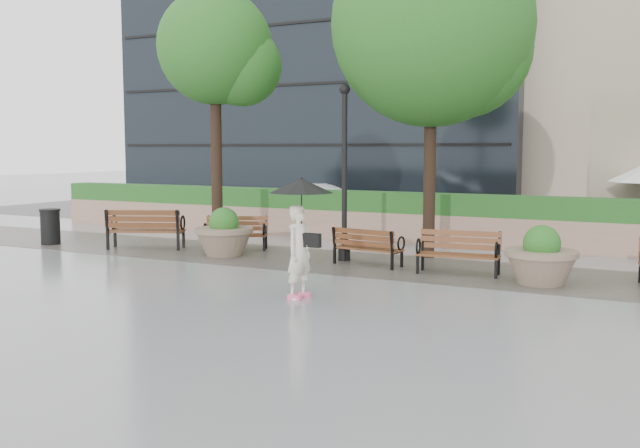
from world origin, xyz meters
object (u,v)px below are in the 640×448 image
at_px(bench_0, 146,237).
at_px(bench_1, 236,240).
at_px(trash_bin, 50,228).
at_px(car_right, 322,203).
at_px(planter_left, 224,237).
at_px(planter_right, 541,261).
at_px(car_left, 200,202).
at_px(lamppost, 344,184).
at_px(bench_2, 367,255).
at_px(pedestrian, 301,226).
at_px(bench_3, 458,262).

xyz_separation_m(bench_0, bench_1, (2.11, 0.93, -0.05)).
height_order(trash_bin, car_right, car_right).
bearing_deg(bench_1, planter_left, -96.42).
bearing_deg(planter_left, planter_right, -2.10).
relative_size(bench_1, car_left, 0.41).
xyz_separation_m(bench_1, lamppost, (3.17, -0.32, 1.50)).
distance_m(bench_0, trash_bin, 2.88).
bearing_deg(car_right, planter_left, -177.56).
relative_size(bench_2, trash_bin, 1.77).
relative_size(bench_1, bench_2, 1.05).
xyz_separation_m(bench_0, bench_2, (6.04, 0.20, -0.06)).
xyz_separation_m(bench_1, pedestrian, (4.25, -4.34, 0.99)).
bearing_deg(pedestrian, bench_0, 72.81).
height_order(bench_0, trash_bin, bench_0).
bearing_deg(trash_bin, planter_right, 0.96).
distance_m(bench_3, trash_bin, 10.96).
bearing_deg(car_left, pedestrian, -127.37).
bearing_deg(pedestrian, bench_2, 16.12).
bearing_deg(car_right, lamppost, -157.07).
distance_m(planter_right, trash_bin, 12.63).
bearing_deg(car_right, planter_right, -140.33).
height_order(bench_2, trash_bin, trash_bin).
distance_m(bench_1, bench_3, 6.06).
bearing_deg(pedestrian, lamppost, 26.02).
distance_m(bench_1, planter_left, 1.00).
distance_m(bench_2, pedestrian, 3.76).
bearing_deg(pedestrian, bench_3, -15.90).
bearing_deg(car_left, car_right, -70.15).
distance_m(planter_left, trash_bin, 5.27).
xyz_separation_m(planter_right, car_left, (-13.30, 7.26, 0.16)).
height_order(planter_left, planter_right, planter_left).
xyz_separation_m(bench_3, planter_right, (1.68, -0.31, 0.18)).
bearing_deg(planter_right, bench_1, 171.08).
bearing_deg(bench_0, car_right, -120.98).
relative_size(bench_0, bench_2, 1.27).
bearing_deg(car_right, bench_3, -145.33).
distance_m(planter_right, lamppost, 4.78).
bearing_deg(planter_left, pedestrian, -40.78).
xyz_separation_m(bench_1, trash_bin, (-4.95, -1.42, 0.20)).
relative_size(bench_1, bench_3, 0.98).
distance_m(bench_1, lamppost, 3.52).
bearing_deg(planter_right, car_left, 151.35).
xyz_separation_m(trash_bin, lamppost, (8.12, 1.10, 1.30)).
bearing_deg(trash_bin, bench_0, 9.81).
distance_m(bench_1, car_left, 8.27).
bearing_deg(bench_2, planter_left, 10.89).
relative_size(trash_bin, car_right, 0.23).
bearing_deg(bench_1, planter_right, -32.96).
relative_size(bench_0, bench_3, 1.19).
distance_m(lamppost, pedestrian, 4.20).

